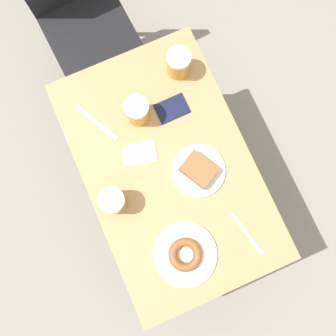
# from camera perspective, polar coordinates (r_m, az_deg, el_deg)

# --- Properties ---
(ground_plane) EXTENTS (8.00, 8.00, 0.00)m
(ground_plane) POSITION_cam_1_polar(r_m,az_deg,el_deg) (2.16, -0.00, -3.03)
(ground_plane) COLOR gray
(table) EXTENTS (0.64, 1.03, 0.71)m
(table) POSITION_cam_1_polar(r_m,az_deg,el_deg) (1.52, -0.00, -0.52)
(table) COLOR tan
(table) RESTS_ON ground_plane
(plate_with_cake) EXTENTS (0.21, 0.21, 0.05)m
(plate_with_cake) POSITION_cam_1_polar(r_m,az_deg,el_deg) (1.44, 4.66, -0.30)
(plate_with_cake) COLOR white
(plate_with_cake) RESTS_ON table
(plate_with_donut) EXTENTS (0.24, 0.24, 0.04)m
(plate_with_donut) POSITION_cam_1_polar(r_m,az_deg,el_deg) (1.43, 2.61, -13.03)
(plate_with_donut) COLOR white
(plate_with_donut) RESTS_ON table
(beer_mug_left) EXTENTS (0.09, 0.09, 0.12)m
(beer_mug_left) POSITION_cam_1_polar(r_m,az_deg,el_deg) (1.51, 1.60, 15.64)
(beer_mug_left) COLOR #C68C23
(beer_mug_left) RESTS_ON table
(beer_mug_center) EXTENTS (0.09, 0.09, 0.12)m
(beer_mug_center) POSITION_cam_1_polar(r_m,az_deg,el_deg) (1.45, -4.69, 8.67)
(beer_mug_center) COLOR #C68C23
(beer_mug_center) RESTS_ON table
(beer_mug_right) EXTENTS (0.09, 0.09, 0.12)m
(beer_mug_right) POSITION_cam_1_polar(r_m,az_deg,el_deg) (1.39, -8.32, -5.00)
(beer_mug_right) COLOR #C68C23
(beer_mug_right) RESTS_ON table
(napkin_folded) EXTENTS (0.15, 0.11, 0.00)m
(napkin_folded) POSITION_cam_1_polar(r_m,az_deg,el_deg) (1.47, -4.39, 2.22)
(napkin_folded) COLOR white
(napkin_folded) RESTS_ON table
(fork) EXTENTS (0.05, 0.18, 0.00)m
(fork) POSITION_cam_1_polar(r_m,az_deg,el_deg) (1.47, 12.00, -9.80)
(fork) COLOR silver
(fork) RESTS_ON table
(knife) EXTENTS (0.11, 0.20, 0.00)m
(knife) POSITION_cam_1_polar(r_m,az_deg,el_deg) (1.52, -10.78, 6.83)
(knife) COLOR silver
(knife) RESTS_ON table
(passport_near_edge) EXTENTS (0.13, 0.09, 0.01)m
(passport_near_edge) POSITION_cam_1_polar(r_m,az_deg,el_deg) (1.51, 0.59, 9.04)
(passport_near_edge) COLOR #141938
(passport_near_edge) RESTS_ON table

